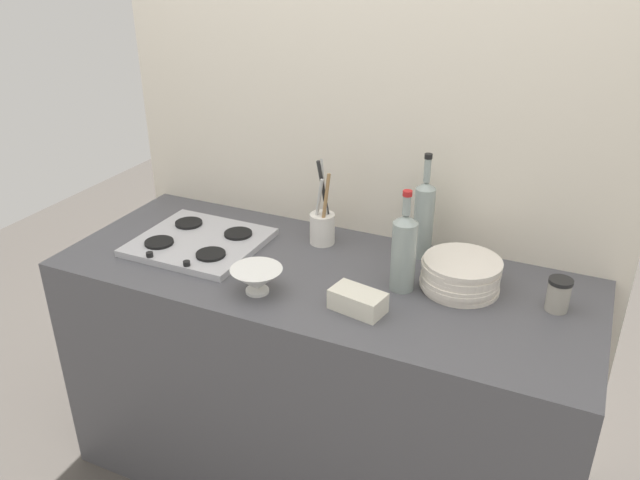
% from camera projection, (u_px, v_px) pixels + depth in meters
% --- Properties ---
extents(ground_plane, '(6.00, 6.00, 0.00)m').
position_uv_depth(ground_plane, '(320.00, 471.00, 2.52)').
color(ground_plane, '#47423D').
rests_on(ground_plane, ground).
extents(counter_block, '(1.80, 0.70, 0.90)m').
position_uv_depth(counter_block, '(320.00, 380.00, 2.32)').
color(counter_block, '#4C4C51').
rests_on(counter_block, ground).
extents(backsplash_panel, '(1.90, 0.06, 2.35)m').
position_uv_depth(backsplash_panel, '(364.00, 159.00, 2.31)').
color(backsplash_panel, beige).
rests_on(backsplash_panel, ground).
extents(stovetop_hob, '(0.43, 0.40, 0.04)m').
position_uv_depth(stovetop_hob, '(199.00, 242.00, 2.29)').
color(stovetop_hob, '#B2B2B7').
rests_on(stovetop_hob, counter_block).
extents(plate_stack, '(0.25, 0.25, 0.10)m').
position_uv_depth(plate_stack, '(460.00, 274.00, 2.00)').
color(plate_stack, silver).
rests_on(plate_stack, counter_block).
extents(wine_bottle_leftmost, '(0.08, 0.08, 0.33)m').
position_uv_depth(wine_bottle_leftmost, '(404.00, 251.00, 1.97)').
color(wine_bottle_leftmost, gray).
rests_on(wine_bottle_leftmost, counter_block).
extents(wine_bottle_mid_left, '(0.07, 0.07, 0.37)m').
position_uv_depth(wine_bottle_mid_left, '(424.00, 218.00, 2.16)').
color(wine_bottle_mid_left, gray).
rests_on(wine_bottle_mid_left, counter_block).
extents(mixing_bowl, '(0.16, 0.16, 0.08)m').
position_uv_depth(mixing_bowl, '(257.00, 279.00, 1.98)').
color(mixing_bowl, white).
rests_on(mixing_bowl, counter_block).
extents(butter_dish, '(0.18, 0.12, 0.06)m').
position_uv_depth(butter_dish, '(358.00, 301.00, 1.90)').
color(butter_dish, silver).
rests_on(butter_dish, counter_block).
extents(utensil_crock, '(0.09, 0.09, 0.31)m').
position_uv_depth(utensil_crock, '(322.00, 225.00, 2.29)').
color(utensil_crock, silver).
rests_on(utensil_crock, counter_block).
extents(condiment_jar_front, '(0.07, 0.07, 0.10)m').
position_uv_depth(condiment_jar_front, '(559.00, 295.00, 1.89)').
color(condiment_jar_front, '#9E998C').
rests_on(condiment_jar_front, counter_block).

